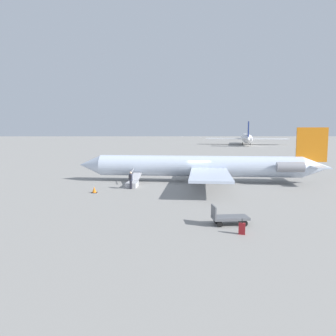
{
  "coord_description": "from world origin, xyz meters",
  "views": [
    {
      "loc": [
        3.77,
        36.62,
        5.77
      ],
      "look_at": [
        3.45,
        0.38,
        1.63
      ],
      "focal_mm": 35.0,
      "sensor_mm": 36.0,
      "label": 1
    }
  ],
  "objects_px": {
    "airplane_main": "(206,166)",
    "suitcase": "(242,228)",
    "boarding_stairs": "(133,183)",
    "airplane_far_left": "(246,138)",
    "passenger": "(131,179)",
    "luggage_cart": "(228,217)"
  },
  "relations": [
    {
      "from": "airplane_far_left",
      "to": "luggage_cart",
      "type": "height_order",
      "value": "airplane_far_left"
    },
    {
      "from": "luggage_cart",
      "to": "suitcase",
      "type": "height_order",
      "value": "luggage_cart"
    },
    {
      "from": "boarding_stairs",
      "to": "passenger",
      "type": "xyz_separation_m",
      "value": [
        0.05,
        1.56,
        0.64
      ]
    },
    {
      "from": "airplane_main",
      "to": "airplane_far_left",
      "type": "bearing_deg",
      "value": -99.94
    },
    {
      "from": "boarding_stairs",
      "to": "luggage_cart",
      "type": "distance_m",
      "value": 15.83
    },
    {
      "from": "boarding_stairs",
      "to": "luggage_cart",
      "type": "bearing_deg",
      "value": -146.38
    },
    {
      "from": "boarding_stairs",
      "to": "airplane_far_left",
      "type": "bearing_deg",
      "value": -13.53
    },
    {
      "from": "boarding_stairs",
      "to": "luggage_cart",
      "type": "height_order",
      "value": "boarding_stairs"
    },
    {
      "from": "airplane_far_left",
      "to": "luggage_cart",
      "type": "bearing_deg",
      "value": 177.36
    },
    {
      "from": "passenger",
      "to": "luggage_cart",
      "type": "relative_size",
      "value": 0.76
    },
    {
      "from": "passenger",
      "to": "suitcase",
      "type": "distance_m",
      "value": 16.33
    },
    {
      "from": "suitcase",
      "to": "luggage_cart",
      "type": "bearing_deg",
      "value": -77.69
    },
    {
      "from": "airplane_main",
      "to": "suitcase",
      "type": "xyz_separation_m",
      "value": [
        0.33,
        18.78,
        -1.5
      ]
    },
    {
      "from": "boarding_stairs",
      "to": "suitcase",
      "type": "relative_size",
      "value": 4.66
    },
    {
      "from": "airplane_main",
      "to": "airplane_far_left",
      "type": "relative_size",
      "value": 0.65
    },
    {
      "from": "airplane_main",
      "to": "luggage_cart",
      "type": "bearing_deg",
      "value": 93.84
    },
    {
      "from": "airplane_far_left",
      "to": "boarding_stairs",
      "type": "relative_size",
      "value": 10.56
    },
    {
      "from": "boarding_stairs",
      "to": "suitcase",
      "type": "xyz_separation_m",
      "value": [
        -7.67,
        15.93,
        -0.03
      ]
    },
    {
      "from": "airplane_far_left",
      "to": "suitcase",
      "type": "height_order",
      "value": "airplane_far_left"
    },
    {
      "from": "airplane_main",
      "to": "boarding_stairs",
      "type": "relative_size",
      "value": 6.89
    },
    {
      "from": "airplane_far_left",
      "to": "luggage_cart",
      "type": "distance_m",
      "value": 121.07
    },
    {
      "from": "airplane_main",
      "to": "boarding_stairs",
      "type": "height_order",
      "value": "airplane_main"
    }
  ]
}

